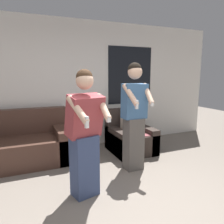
{
  "coord_description": "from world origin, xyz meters",
  "views": [
    {
      "loc": [
        -1.06,
        -1.86,
        1.6
      ],
      "look_at": [
        0.15,
        0.99,
        1.05
      ],
      "focal_mm": 35.0,
      "sensor_mm": 36.0,
      "label": 1
    }
  ],
  "objects_px": {
    "armchair": "(130,137)",
    "person_right": "(134,115)",
    "couch": "(17,146)",
    "person_left": "(85,135)"
  },
  "relations": [
    {
      "from": "armchair",
      "to": "person_left",
      "type": "bearing_deg",
      "value": -136.07
    },
    {
      "from": "couch",
      "to": "person_right",
      "type": "height_order",
      "value": "person_right"
    },
    {
      "from": "couch",
      "to": "person_right",
      "type": "distance_m",
      "value": 2.17
    },
    {
      "from": "armchair",
      "to": "person_right",
      "type": "height_order",
      "value": "person_right"
    },
    {
      "from": "armchair",
      "to": "person_right",
      "type": "distance_m",
      "value": 1.07
    },
    {
      "from": "couch",
      "to": "person_left",
      "type": "xyz_separation_m",
      "value": [
        0.84,
        -1.51,
        0.52
      ]
    },
    {
      "from": "couch",
      "to": "person_right",
      "type": "xyz_separation_m",
      "value": [
        1.81,
        -1.02,
        0.61
      ]
    },
    {
      "from": "armchair",
      "to": "person_right",
      "type": "relative_size",
      "value": 0.5
    },
    {
      "from": "couch",
      "to": "person_left",
      "type": "distance_m",
      "value": 1.8
    },
    {
      "from": "armchair",
      "to": "couch",
      "type": "bearing_deg",
      "value": 173.77
    }
  ]
}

